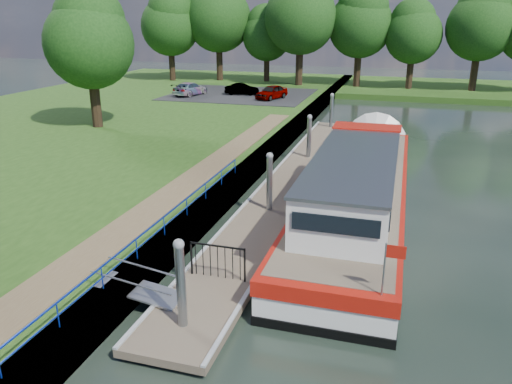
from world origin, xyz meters
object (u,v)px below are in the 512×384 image
(pontoon, at_px, (292,183))
(car_a, at_px, (272,92))
(barge, at_px, (359,184))
(car_b, at_px, (242,89))
(car_c, at_px, (190,89))

(pontoon, distance_m, car_a, 23.95)
(barge, xyz_separation_m, car_b, (-14.35, 26.72, 0.31))
(barge, xyz_separation_m, car_a, (-10.73, 24.86, 0.40))
(car_b, bearing_deg, pontoon, -164.60)
(barge, bearing_deg, car_c, 127.64)
(car_c, bearing_deg, pontoon, 135.78)
(car_a, distance_m, car_b, 4.07)
(barge, height_order, car_c, barge)
(barge, height_order, car_b, barge)
(car_b, distance_m, car_c, 5.20)
(barge, relative_size, car_a, 5.48)
(pontoon, distance_m, barge, 4.23)
(car_a, relative_size, car_b, 1.14)
(pontoon, relative_size, car_b, 8.84)
(car_b, relative_size, car_c, 0.77)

